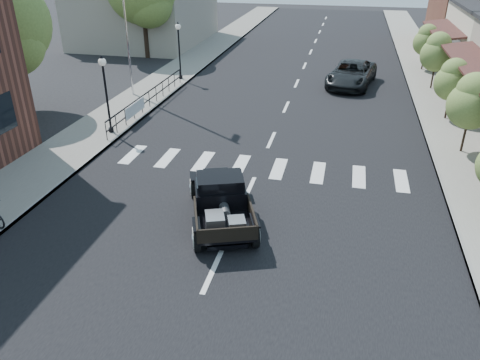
# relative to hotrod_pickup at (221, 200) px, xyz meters

# --- Properties ---
(ground) EXTENTS (120.00, 120.00, 0.00)m
(ground) POSITION_rel_hotrod_pickup_xyz_m (0.47, 0.30, -0.79)
(ground) COLOR black
(ground) RESTS_ON ground
(road) EXTENTS (14.00, 80.00, 0.02)m
(road) POSITION_rel_hotrod_pickup_xyz_m (0.47, 15.30, -0.78)
(road) COLOR black
(road) RESTS_ON ground
(road_markings) EXTENTS (12.00, 60.00, 0.06)m
(road_markings) POSITION_rel_hotrod_pickup_xyz_m (0.47, 10.30, -0.79)
(road_markings) COLOR silver
(road_markings) RESTS_ON ground
(sidewalk_left) EXTENTS (3.00, 80.00, 0.15)m
(sidewalk_left) POSITION_rel_hotrod_pickup_xyz_m (-8.03, 15.30, -0.71)
(sidewalk_left) COLOR gray
(sidewalk_left) RESTS_ON ground
(sidewalk_right) EXTENTS (3.00, 80.00, 0.15)m
(sidewalk_right) POSITION_rel_hotrod_pickup_xyz_m (8.97, 15.30, -0.71)
(sidewalk_right) COLOR gray
(sidewalk_right) RESTS_ON ground
(low_building_left) EXTENTS (10.00, 12.00, 5.00)m
(low_building_left) POSITION_rel_hotrod_pickup_xyz_m (-14.53, 28.30, 1.71)
(low_building_left) COLOR gray
(low_building_left) RESTS_ON ground
(railing) EXTENTS (0.08, 10.00, 1.00)m
(railing) POSITION_rel_hotrod_pickup_xyz_m (-6.83, 10.30, -0.14)
(railing) COLOR black
(railing) RESTS_ON sidewalk_left
(banner) EXTENTS (0.04, 2.20, 0.60)m
(banner) POSITION_rel_hotrod_pickup_xyz_m (-6.75, 8.30, -0.34)
(banner) COLOR silver
(banner) RESTS_ON sidewalk_left
(lamp_post_b) EXTENTS (0.36, 0.36, 3.63)m
(lamp_post_b) POSITION_rel_hotrod_pickup_xyz_m (-7.13, 6.30, 1.18)
(lamp_post_b) COLOR black
(lamp_post_b) RESTS_ON sidewalk_left
(lamp_post_c) EXTENTS (0.36, 0.36, 3.63)m
(lamp_post_c) POSITION_rel_hotrod_pickup_xyz_m (-7.13, 16.30, 1.18)
(lamp_post_c) COLOR black
(lamp_post_c) RESTS_ON sidewalk_left
(big_tree_near) EXTENTS (4.82, 4.82, 7.08)m
(big_tree_near) POSITION_rel_hotrod_pickup_xyz_m (-13.53, 8.30, 2.75)
(big_tree_near) COLOR #5C7431
(big_tree_near) RESTS_ON ground
(big_tree_far) EXTENTS (5.36, 5.36, 7.87)m
(big_tree_far) POSITION_rel_hotrod_pickup_xyz_m (-12.03, 22.30, 3.15)
(big_tree_far) COLOR #5C7431
(big_tree_far) RESTS_ON ground
(small_tree_b) EXTENTS (1.98, 1.98, 3.31)m
(small_tree_b) POSITION_rel_hotrod_pickup_xyz_m (8.77, 7.58, 1.02)
(small_tree_b) COLOR #5D7535
(small_tree_b) RESTS_ON sidewalk_right
(small_tree_c) EXTENTS (1.77, 1.77, 2.96)m
(small_tree_c) POSITION_rel_hotrod_pickup_xyz_m (8.77, 11.95, 0.84)
(small_tree_c) COLOR #5D7535
(small_tree_c) RESTS_ON sidewalk_right
(small_tree_d) EXTENTS (1.96, 1.96, 3.27)m
(small_tree_d) POSITION_rel_hotrod_pickup_xyz_m (8.77, 17.63, 1.00)
(small_tree_d) COLOR #5D7535
(small_tree_d) RESTS_ON sidewalk_right
(small_tree_e) EXTENTS (1.80, 1.80, 2.99)m
(small_tree_e) POSITION_rel_hotrod_pickup_xyz_m (8.77, 22.56, 0.86)
(small_tree_e) COLOR #5D7535
(small_tree_e) RESTS_ON sidewalk_right
(hotrod_pickup) EXTENTS (3.57, 5.00, 1.58)m
(hotrod_pickup) POSITION_rel_hotrod_pickup_xyz_m (0.00, 0.00, 0.00)
(hotrod_pickup) COLOR black
(hotrod_pickup) RESTS_ON ground
(second_car) EXTENTS (3.43, 5.80, 1.51)m
(second_car) POSITION_rel_hotrod_pickup_xyz_m (3.89, 17.60, -0.03)
(second_car) COLOR black
(second_car) RESTS_ON ground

